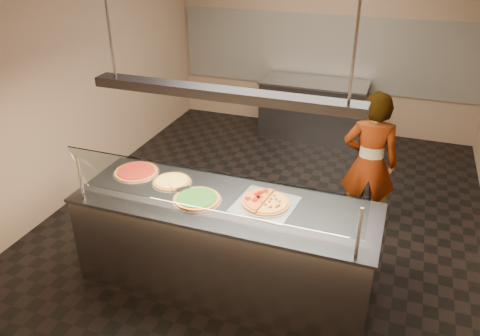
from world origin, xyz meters
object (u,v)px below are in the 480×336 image
(pizza_tomato, at_px, (137,171))
(prep_table, at_px, (313,109))
(sneeze_guard, at_px, (208,191))
(pizza_spinach, at_px, (197,198))
(serving_counter, at_px, (225,243))
(perforated_tray, at_px, (265,204))
(heat_lamp_housing, at_px, (223,94))
(half_pizza_pepperoni, at_px, (254,199))
(half_pizza_sausage, at_px, (277,204))
(pizza_cheese, at_px, (172,181))
(worker, at_px, (369,164))
(pizza_spatula, at_px, (177,187))

(pizza_tomato, distance_m, prep_table, 3.85)
(sneeze_guard, bearing_deg, pizza_spinach, 130.75)
(serving_counter, height_order, perforated_tray, perforated_tray)
(sneeze_guard, distance_m, heat_lamp_housing, 0.80)
(serving_counter, height_order, heat_lamp_housing, heat_lamp_housing)
(pizza_spinach, height_order, heat_lamp_housing, heat_lamp_housing)
(heat_lamp_housing, bearing_deg, pizza_tomato, 168.34)
(half_pizza_pepperoni, relative_size, prep_table, 0.27)
(pizza_tomato, height_order, prep_table, pizza_tomato)
(half_pizza_sausage, xyz_separation_m, pizza_cheese, (-1.07, 0.07, -0.01))
(perforated_tray, bearing_deg, pizza_cheese, 175.86)
(pizza_spinach, xyz_separation_m, worker, (1.38, 1.49, -0.12))
(pizza_spinach, xyz_separation_m, pizza_tomato, (-0.80, 0.27, -0.00))
(serving_counter, bearing_deg, perforated_tray, 13.30)
(perforated_tray, height_order, half_pizza_pepperoni, half_pizza_pepperoni)
(perforated_tray, xyz_separation_m, prep_table, (-0.35, 3.80, -0.47))
(pizza_spatula, bearing_deg, pizza_cheese, 134.73)
(serving_counter, bearing_deg, pizza_spinach, -166.36)
(sneeze_guard, bearing_deg, heat_lamp_housing, 90.00)
(half_pizza_sausage, height_order, pizza_cheese, half_pizza_sausage)
(half_pizza_sausage, bearing_deg, pizza_spatula, -177.47)
(half_pizza_sausage, xyz_separation_m, heat_lamp_housing, (-0.47, -0.09, 0.99))
(half_pizza_pepperoni, relative_size, heat_lamp_housing, 0.20)
(sneeze_guard, xyz_separation_m, perforated_tray, (0.36, 0.43, -0.29))
(heat_lamp_housing, bearing_deg, perforated_tray, 13.30)
(pizza_spinach, bearing_deg, pizza_tomato, 161.01)
(pizza_spatula, height_order, prep_table, pizza_spatula)
(worker, bearing_deg, serving_counter, 45.53)
(half_pizza_pepperoni, distance_m, pizza_spinach, 0.52)
(sneeze_guard, bearing_deg, perforated_tray, 49.88)
(pizza_spinach, relative_size, pizza_spatula, 1.57)
(pizza_spinach, relative_size, prep_table, 0.27)
(pizza_spatula, bearing_deg, worker, 40.30)
(sneeze_guard, xyz_separation_m, pizza_tomato, (-1.04, 0.56, -0.28))
(half_pizza_sausage, xyz_separation_m, worker, (0.68, 1.35, -0.13))
(pizza_spinach, xyz_separation_m, pizza_spatula, (-0.25, 0.10, 0.01))
(half_pizza_sausage, height_order, prep_table, half_pizza_sausage)
(serving_counter, distance_m, half_pizza_sausage, 0.68)
(sneeze_guard, xyz_separation_m, prep_table, (0.01, 4.23, -0.76))
(pizza_cheese, bearing_deg, worker, 36.11)
(prep_table, bearing_deg, perforated_tray, -84.71)
(serving_counter, relative_size, half_pizza_pepperoni, 6.20)
(pizza_tomato, bearing_deg, worker, 29.14)
(pizza_cheese, xyz_separation_m, prep_table, (0.62, 3.73, -0.48))
(half_pizza_pepperoni, bearing_deg, worker, 56.70)
(worker, bearing_deg, prep_table, -71.16)
(perforated_tray, bearing_deg, pizza_tomato, 174.72)
(pizza_tomato, distance_m, worker, 2.50)
(pizza_cheese, height_order, pizza_tomato, same)
(serving_counter, height_order, pizza_tomato, pizza_tomato)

